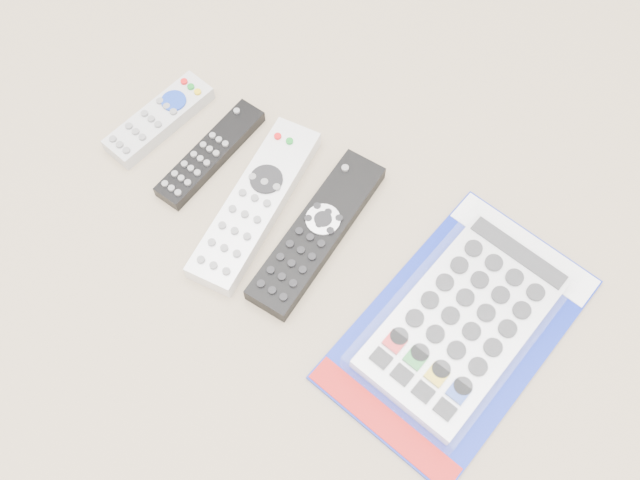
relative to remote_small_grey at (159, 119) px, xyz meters
The scene contains 5 objects.
remote_small_grey is the anchor object (origin of this frame).
remote_slim_black 0.08m from the remote_small_grey, ahead, with size 0.05×0.17×0.02m.
remote_silver_dvd 0.18m from the remote_small_grey, 13.77° to the right, with size 0.08×0.23×0.03m.
remote_large_black 0.25m from the remote_small_grey, ahead, with size 0.06×0.22×0.02m.
jumbo_remote_packaged 0.45m from the remote_small_grey, ahead, with size 0.23×0.32×0.04m.
Camera 1 is at (0.21, -0.29, 0.73)m, focal length 40.00 mm.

